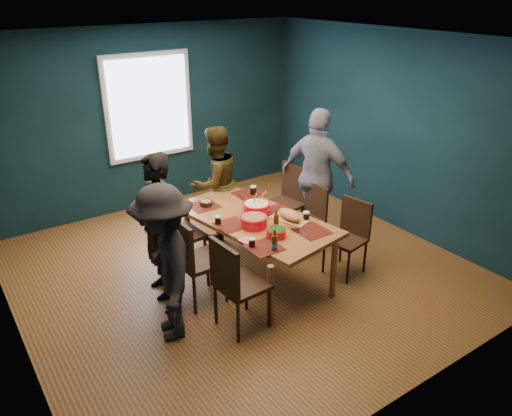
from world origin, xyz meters
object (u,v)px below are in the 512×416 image
Objects in this scene: bowl_salad at (254,221)px; chair_left_mid at (192,255)px; dining_table at (255,223)px; chair_right_far at (289,196)px; chair_right_near at (350,231)px; chair_left_near at (234,280)px; chair_right_mid at (310,212)px; cutting_board at (289,216)px; chair_left_far at (173,229)px; person_far_left at (158,227)px; bowl_herbs at (276,232)px; bowl_dumpling at (257,208)px; person_near_left at (165,264)px; person_right at (318,176)px; person_back at (215,183)px.

chair_left_mid is at bearing 176.02° from bowl_salad.
dining_table is 1.13m from chair_right_far.
chair_right_far reaches higher than bowl_salad.
chair_right_near is (1.87, -0.46, -0.06)m from chair_left_mid.
chair_left_near is 1.95m from chair_right_mid.
chair_right_near is 1.62× the size of cutting_board.
person_far_left is at bearing -142.25° from chair_left_far.
chair_right_mid is at bearing -100.83° from chair_right_far.
bowl_herbs is (-0.07, -0.51, 0.12)m from dining_table.
bowl_dumpling is at bearing -160.92° from chair_right_far.
chair_left_far is 0.98m from bowl_salad.
chair_right_mid is at bearing 6.41° from chair_left_mid.
cutting_board is (1.09, -0.79, 0.19)m from chair_left_far.
person_far_left is 1.27m from bowl_herbs.
person_near_left is (-2.30, -1.04, 0.22)m from chair_right_far.
person_far_left is 2.30m from person_right.
dining_table is 0.26m from bowl_salad.
chair_right_near is 1.09m from bowl_herbs.
cutting_board is (0.36, 0.23, 0.01)m from bowl_herbs.
dining_table is at bearing 82.91° from person_far_left.
person_near_left is (-1.34, -0.45, 0.13)m from dining_table.
bowl_salad is at bearing -155.50° from chair_right_far.
chair_left_near is 2.20m from chair_right_far.
chair_right_far is 1.52m from bowl_herbs.
person_far_left is at bearing 70.80° from person_right.
chair_left_mid is at bearing -101.85° from chair_left_far.
dining_table is 0.52m from bowl_herbs.
person_back reaches higher than chair_left_mid.
chair_left_near is at bearing -155.50° from chair_right_mid.
bowl_salad is at bearing 69.55° from person_back.
chair_right_near is at bearing -19.84° from bowl_salad.
person_far_left is 7.77× the size of bowl_herbs.
chair_left_near is 3.37× the size of bowl_salad.
dining_table is at bearing 74.47° from person_back.
person_back is 2.15m from person_near_left.
chair_right_far is at bearing 34.61° from bowl_salad.
person_back is (1.21, 0.86, -0.05)m from person_far_left.
dining_table is at bearing 52.23° from bowl_salad.
person_near_left is at bearing -171.09° from dining_table.
person_back is at bearing 137.36° from chair_right_far.
person_far_left is at bearing 146.55° from chair_right_near.
bowl_salad is (1.21, 0.28, 0.01)m from person_near_left.
chair_right_far is (1.86, 0.70, -0.01)m from chair_left_mid.
person_right is at bearing 63.96° from chair_right_near.
person_right is (1.21, 0.31, 0.23)m from dining_table.
person_right reaches higher than chair_right_near.
chair_right_far is 1.11m from cutting_board.
chair_right_near is 0.50× the size of person_right.
chair_right_near is at bearing -40.04° from dining_table.
person_back is at bearing 78.23° from cutting_board.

